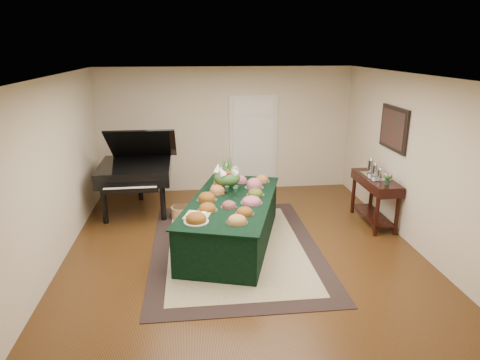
{
  "coord_description": "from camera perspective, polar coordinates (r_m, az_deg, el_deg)",
  "views": [
    {
      "loc": [
        -0.75,
        -6.21,
        3.11
      ],
      "look_at": [
        0.0,
        0.3,
        1.05
      ],
      "focal_mm": 32.0,
      "sensor_mm": 36.0,
      "label": 1
    }
  ],
  "objects": [
    {
      "name": "wall_painting",
      "position": [
        7.87,
        19.8,
        6.48
      ],
      "size": [
        0.05,
        0.95,
        0.75
      ],
      "color": "black",
      "rests_on": "ground"
    },
    {
      "name": "mahogany_sideboard",
      "position": [
        8.03,
        17.61,
        -1.02
      ],
      "size": [
        0.45,
        1.27,
        0.88
      ],
      "color": "black",
      "rests_on": "ground"
    },
    {
      "name": "green_goblets",
      "position": [
        6.94,
        -0.96,
        -1.57
      ],
      "size": [
        0.23,
        0.17,
        0.18
      ],
      "color": "#163724",
      "rests_on": "buffet_table"
    },
    {
      "name": "area_rug",
      "position": [
        6.98,
        -0.58,
        -8.94
      ],
      "size": [
        2.65,
        3.72,
        0.01
      ],
      "color": "black",
      "rests_on": "ground"
    },
    {
      "name": "wicker_basket",
      "position": [
        8.15,
        -7.92,
        -4.31
      ],
      "size": [
        0.35,
        0.35,
        0.22
      ],
      "primitive_type": "cylinder",
      "color": "#A87544",
      "rests_on": "ground"
    },
    {
      "name": "ground",
      "position": [
        6.98,
        0.28,
        -8.99
      ],
      "size": [
        6.0,
        6.0,
        0.0
      ],
      "primitive_type": "plane",
      "color": "black",
      "rests_on": "ground"
    },
    {
      "name": "pink_bouquet",
      "position": [
        7.57,
        19.1,
        0.43
      ],
      "size": [
        0.17,
        0.17,
        0.21
      ],
      "color": "#163724",
      "rests_on": "mahogany_sideboard"
    },
    {
      "name": "grand_piano",
      "position": [
        8.44,
        -13.73,
        1.27
      ],
      "size": [
        1.47,
        1.65,
        1.67
      ],
      "color": "black",
      "rests_on": "ground"
    },
    {
      "name": "floral_centerpiece",
      "position": [
        7.23,
        -1.74,
        0.77
      ],
      "size": [
        0.47,
        0.47,
        0.47
      ],
      "color": "#163724",
      "rests_on": "buffet_table"
    },
    {
      "name": "tea_service",
      "position": [
        8.02,
        17.57,
        1.31
      ],
      "size": [
        0.34,
        0.58,
        0.3
      ],
      "color": "silver",
      "rests_on": "mahogany_sideboard"
    },
    {
      "name": "cutting_board",
      "position": [
        6.23,
        -5.68,
        -4.48
      ],
      "size": [
        0.43,
        0.43,
        0.1
      ],
      "color": "tan",
      "rests_on": "buffet_table"
    },
    {
      "name": "food_platters",
      "position": [
        6.92,
        -1.17,
        -1.99
      ],
      "size": [
        1.53,
        2.26,
        0.13
      ],
      "color": "silver",
      "rests_on": "buffet_table"
    },
    {
      "name": "kitchen_doorway",
      "position": [
        9.51,
        1.77,
        4.77
      ],
      "size": [
        1.05,
        0.07,
        2.1
      ],
      "color": "silver",
      "rests_on": "ground"
    },
    {
      "name": "buffet_table",
      "position": [
        6.99,
        -1.11,
        -5.52
      ],
      "size": [
        1.97,
        2.92,
        0.76
      ],
      "color": "black",
      "rests_on": "ground"
    }
  ]
}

